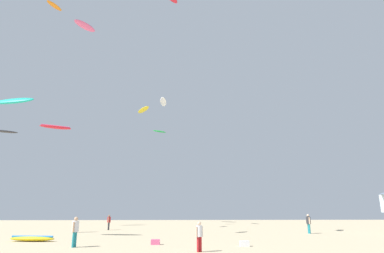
{
  "coord_description": "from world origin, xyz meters",
  "views": [
    {
      "loc": [
        -1.37,
        -11.98,
        2.15
      ],
      "look_at": [
        0.0,
        20.07,
        10.59
      ],
      "focal_mm": 29.69,
      "sensor_mm": 36.0,
      "label": 1
    }
  ],
  "objects": [
    {
      "name": "kite_grounded_near",
      "position": [
        -11.59,
        12.02,
        0.19
      ],
      "size": [
        3.35,
        1.36,
        0.42
      ],
      "color": "yellow",
      "rests_on": "ground"
    },
    {
      "name": "kite_aloft_6",
      "position": [
        -15.43,
        14.13,
        11.09
      ],
      "size": [
        4.05,
        2.06,
        0.95
      ],
      "color": "#19B29E"
    },
    {
      "name": "cooler_box",
      "position": [
        -2.79,
        9.55,
        0.16
      ],
      "size": [
        0.56,
        0.36,
        0.32
      ],
      "primitive_type": "cube",
      "color": "#E5598C",
      "rests_on": "ground"
    },
    {
      "name": "kite_aloft_8",
      "position": [
        -18.74,
        32.0,
        13.42
      ],
      "size": [
        4.27,
        2.82,
        0.53
      ],
      "color": "red"
    },
    {
      "name": "gear_bag",
      "position": [
        2.7,
        8.33,
        0.16
      ],
      "size": [
        0.56,
        0.36,
        0.32
      ],
      "primitive_type": "cube",
      "color": "white",
      "rests_on": "ground"
    },
    {
      "name": "person_right",
      "position": [
        -7.52,
        8.25,
        1.02
      ],
      "size": [
        0.39,
        0.57,
        1.74
      ],
      "rotation": [
        0.0,
        0.0,
        2.93
      ],
      "color": "teal",
      "rests_on": "ground"
    },
    {
      "name": "kite_aloft_3",
      "position": [
        -3.84,
        34.54,
        18.28
      ],
      "size": [
        1.42,
        3.97,
        0.86
      ],
      "color": "white"
    },
    {
      "name": "kite_aloft_4",
      "position": [
        -16.81,
        22.55,
        26.39
      ],
      "size": [
        1.57,
        2.31,
        0.34
      ],
      "color": "orange"
    },
    {
      "name": "person_left",
      "position": [
        -8.98,
        24.89,
        0.94
      ],
      "size": [
        0.36,
        0.53,
        1.61
      ],
      "rotation": [
        0.0,
        0.0,
        6.28
      ],
      "color": "#2D2D33",
      "rests_on": "ground"
    },
    {
      "name": "kite_aloft_1",
      "position": [
        -10.15,
        14.33,
        18.57
      ],
      "size": [
        1.87,
        2.22,
        0.53
      ],
      "color": "#E5598C"
    },
    {
      "name": "kite_aloft_2",
      "position": [
        -18.05,
        18.3,
        9.43
      ],
      "size": [
        2.26,
        1.54,
        0.25
      ],
      "color": "#2D2D33"
    },
    {
      "name": "kite_aloft_0",
      "position": [
        -4.28,
        34.49,
        13.57
      ],
      "size": [
        2.19,
        1.66,
        0.47
      ],
      "color": "green"
    },
    {
      "name": "person_midground",
      "position": [
        10.94,
        18.7,
        1.03
      ],
      "size": [
        0.4,
        0.58,
        1.76
      ],
      "rotation": [
        0.0,
        0.0,
        3.18
      ],
      "color": "teal",
      "rests_on": "ground"
    },
    {
      "name": "kite_aloft_5",
      "position": [
        -7.71,
        41.97,
        19.32
      ],
      "size": [
        3.07,
        4.51,
        0.57
      ],
      "color": "yellow"
    },
    {
      "name": "person_foreground",
      "position": [
        -0.22,
        5.8,
        0.9
      ],
      "size": [
        0.41,
        0.37,
        1.54
      ],
      "rotation": [
        0.0,
        0.0,
        5.44
      ],
      "color": "#B21E23",
      "rests_on": "ground"
    }
  ]
}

